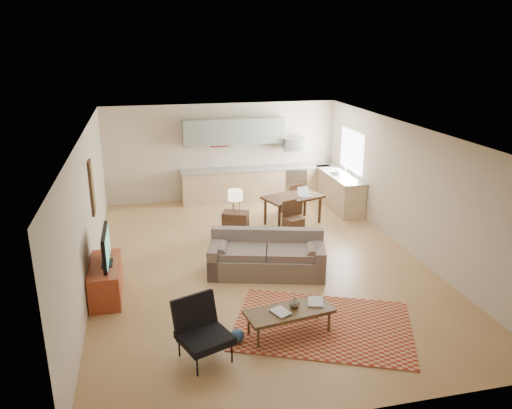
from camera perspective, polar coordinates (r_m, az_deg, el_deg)
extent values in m
plane|color=#A47949|center=(10.33, 0.38, -6.58)|extent=(9.00, 9.00, 0.00)
plane|color=white|center=(9.51, 0.41, 8.34)|extent=(9.00, 9.00, 0.00)
plane|color=#BDAF97|center=(14.11, -3.84, 6.01)|extent=(6.50, 0.00, 6.50)
plane|color=#BDAF97|center=(5.91, 10.73, -12.52)|extent=(6.50, 0.00, 6.50)
plane|color=#BDAF97|center=(9.66, -18.73, -0.78)|extent=(0.00, 9.00, 9.00)
plane|color=#BDAF97|center=(11.02, 17.08, 1.70)|extent=(0.00, 9.00, 9.00)
cube|color=#A5A8AD|center=(14.47, 4.29, 2.64)|extent=(0.62, 0.62, 0.90)
cube|color=#A5A8AD|center=(14.23, 4.37, 6.93)|extent=(0.62, 0.40, 0.35)
cube|color=gray|center=(13.88, -2.55, 8.35)|extent=(2.80, 0.34, 0.70)
cube|color=white|center=(13.55, 10.88, 6.08)|extent=(0.02, 1.40, 1.05)
cube|color=maroon|center=(8.27, 7.63, -13.50)|extent=(3.29, 2.85, 0.02)
imported|color=maroon|center=(7.68, 2.15, -12.44)|extent=(0.44, 0.47, 0.03)
imported|color=#2B4E7F|center=(8.07, 5.96, -10.95)|extent=(0.43, 0.47, 0.02)
imported|color=black|center=(7.88, 4.39, -11.05)|extent=(0.21, 0.21, 0.18)
imported|color=beige|center=(13.39, 9.42, 3.66)|extent=(0.12, 0.12, 0.19)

